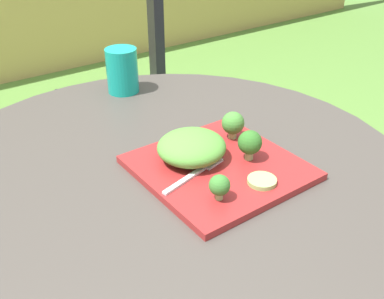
# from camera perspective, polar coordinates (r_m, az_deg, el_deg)

# --- Properties ---
(patio_table) EXTENTS (0.98, 0.98, 0.72)m
(patio_table) POSITION_cam_1_polar(r_m,az_deg,el_deg) (1.04, -2.91, -12.88)
(patio_table) COLOR #423D38
(patio_table) RESTS_ON ground_plane
(patio_chair) EXTENTS (0.59, 0.59, 0.90)m
(patio_chair) POSITION_cam_1_polar(r_m,az_deg,el_deg) (1.76, -7.98, 7.69)
(patio_chair) COLOR black
(patio_chair) RESTS_ON ground_plane
(salad_plate) EXTENTS (0.29, 0.29, 0.01)m
(salad_plate) POSITION_cam_1_polar(r_m,az_deg,el_deg) (0.87, 3.39, -2.28)
(salad_plate) COLOR maroon
(salad_plate) RESTS_ON patio_table
(drinking_glass) EXTENTS (0.08, 0.08, 0.12)m
(drinking_glass) POSITION_cam_1_polar(r_m,az_deg,el_deg) (1.20, -8.79, 9.55)
(drinking_glass) COLOR #149989
(drinking_glass) RESTS_ON patio_table
(fork) EXTENTS (0.15, 0.05, 0.00)m
(fork) POSITION_cam_1_polar(r_m,az_deg,el_deg) (0.84, 0.80, -2.75)
(fork) COLOR silver
(fork) RESTS_ON salad_plate
(lettuce_mound) EXTENTS (0.13, 0.13, 0.05)m
(lettuce_mound) POSITION_cam_1_polar(r_m,az_deg,el_deg) (0.87, -0.05, 0.33)
(lettuce_mound) COLOR #519338
(lettuce_mound) RESTS_ON salad_plate
(broccoli_floret_0) EXTENTS (0.05, 0.05, 0.06)m
(broccoli_floret_0) POSITION_cam_1_polar(r_m,az_deg,el_deg) (0.87, 7.33, 0.83)
(broccoli_floret_0) COLOR #99B770
(broccoli_floret_0) RESTS_ON salad_plate
(broccoli_floret_1) EXTENTS (0.05, 0.05, 0.06)m
(broccoli_floret_1) POSITION_cam_1_polar(r_m,az_deg,el_deg) (0.94, 5.20, 3.30)
(broccoli_floret_1) COLOR #99B770
(broccoli_floret_1) RESTS_ON salad_plate
(broccoli_floret_2) EXTENTS (0.04, 0.04, 0.05)m
(broccoli_floret_2) POSITION_cam_1_polar(r_m,az_deg,el_deg) (0.76, 3.43, -4.60)
(broccoli_floret_2) COLOR #99B770
(broccoli_floret_2) RESTS_ON salad_plate
(cucumber_slice_0) EXTENTS (0.05, 0.05, 0.01)m
(cucumber_slice_0) POSITION_cam_1_polar(r_m,az_deg,el_deg) (0.82, 8.84, -3.94)
(cucumber_slice_0) COLOR #8EB766
(cucumber_slice_0) RESTS_ON salad_plate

